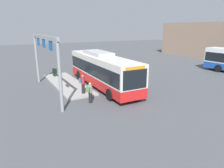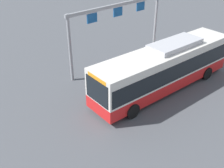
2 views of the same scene
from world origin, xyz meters
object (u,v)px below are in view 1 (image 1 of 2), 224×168
at_px(person_boarding, 90,92).
at_px(trash_bin, 55,72).
at_px(person_waiting_near, 83,84).
at_px(bus_main, 102,69).

relative_size(person_boarding, trash_bin, 1.86).
bearing_deg(person_waiting_near, person_boarding, -67.42).
bearing_deg(trash_bin, bus_main, 27.89).
bearing_deg(bus_main, trash_bin, -150.54).
xyz_separation_m(bus_main, trash_bin, (-6.19, -3.27, -1.20)).
height_order(bus_main, person_boarding, bus_main).
height_order(person_boarding, person_waiting_near, person_waiting_near).
distance_m(bus_main, person_boarding, 4.90).
height_order(person_boarding, trash_bin, person_boarding).
relative_size(person_boarding, person_waiting_near, 1.00).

